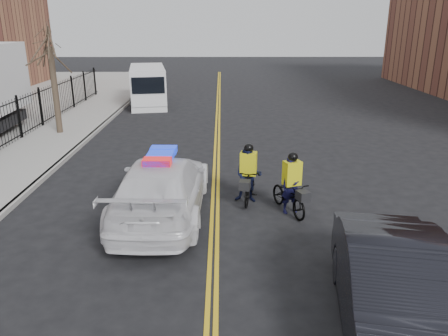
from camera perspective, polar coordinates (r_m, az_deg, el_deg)
name	(u,v)px	position (r m, az deg, el deg)	size (l,w,h in m)	color
ground	(214,227)	(11.78, -1.26, -7.68)	(120.00, 120.00, 0.00)	black
center_line_left	(215,146)	(19.28, -1.16, 2.90)	(0.10, 60.00, 0.01)	gold
center_line_right	(219,146)	(19.28, -0.68, 2.90)	(0.10, 60.00, 0.01)	gold
sidewalk	(47,145)	(20.74, -22.14, 2.83)	(3.00, 60.00, 0.15)	#9A9691
curb	(81,145)	(20.23, -18.19, 2.91)	(0.20, 60.00, 0.15)	#9A9691
iron_fence	(9,124)	(21.14, -26.24, 5.15)	(0.12, 28.00, 2.00)	black
street_tree	(51,60)	(22.06, -21.62, 12.95)	(3.20, 3.20, 4.80)	#352A1F
police_cruiser	(162,187)	(12.27, -8.09, -2.47)	(2.51, 5.85, 1.84)	white
dark_sedan	(397,294)	(8.21, 21.68, -15.05)	(1.78, 5.11, 1.68)	black
cargo_van	(148,87)	(29.32, -9.90, 10.42)	(3.09, 6.13, 2.46)	white
cyclist_near	(291,192)	(12.55, 8.78, -3.09)	(1.24, 1.93, 1.80)	black
cyclist_far	(248,179)	(13.16, 3.16, -1.43)	(0.92, 1.86, 1.82)	black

